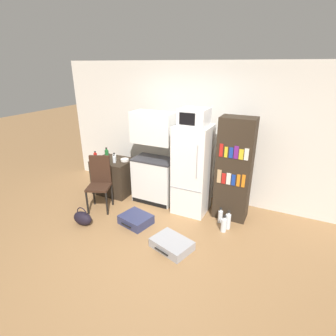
% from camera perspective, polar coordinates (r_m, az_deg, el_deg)
% --- Properties ---
extents(ground_plane, '(24.00, 24.00, 0.00)m').
position_cam_1_polar(ground_plane, '(4.23, -4.93, -16.40)').
color(ground_plane, olive).
extents(wall_back, '(6.40, 0.10, 2.67)m').
position_cam_1_polar(wall_back, '(5.23, 7.84, 7.47)').
color(wall_back, silver).
rests_on(wall_back, ground_plane).
extents(side_table, '(0.79, 0.62, 0.74)m').
position_cam_1_polar(side_table, '(5.72, -11.66, -1.74)').
color(side_table, '#2D2319').
rests_on(side_table, ground_plane).
extents(kitchen_hutch, '(0.82, 0.50, 1.79)m').
position_cam_1_polar(kitchen_hutch, '(5.11, -3.00, 1.28)').
color(kitchen_hutch, silver).
rests_on(kitchen_hutch, ground_plane).
extents(refrigerator, '(0.61, 0.61, 1.63)m').
position_cam_1_polar(refrigerator, '(4.75, 5.31, -0.45)').
color(refrigerator, white).
rests_on(refrigerator, ground_plane).
extents(microwave, '(0.46, 0.44, 0.29)m').
position_cam_1_polar(microwave, '(4.48, 5.73, 11.01)').
color(microwave, silver).
rests_on(microwave, refrigerator).
extents(bookshelf, '(0.58, 0.38, 1.82)m').
position_cam_1_polar(bookshelf, '(4.63, 14.19, -0.40)').
color(bookshelf, '#2D2319').
rests_on(bookshelf, ground_plane).
extents(bottle_green_tall, '(0.08, 0.08, 0.26)m').
position_cam_1_polar(bottle_green_tall, '(5.62, -13.18, 2.91)').
color(bottle_green_tall, '#1E6028').
rests_on(bottle_green_tall, side_table).
extents(bottle_milk_white, '(0.08, 0.08, 0.17)m').
position_cam_1_polar(bottle_milk_white, '(5.49, -11.59, 2.23)').
color(bottle_milk_white, white).
rests_on(bottle_milk_white, side_table).
extents(bottle_clear_short, '(0.06, 0.06, 0.17)m').
position_cam_1_polar(bottle_clear_short, '(5.40, -11.63, 1.87)').
color(bottle_clear_short, silver).
rests_on(bottle_clear_short, side_table).
extents(bottle_ketchup_red, '(0.07, 0.07, 0.19)m').
position_cam_1_polar(bottle_ketchup_red, '(5.65, -15.53, 2.48)').
color(bottle_ketchup_red, '#AD1914').
rests_on(bottle_ketchup_red, side_table).
extents(bowl, '(0.17, 0.17, 0.05)m').
position_cam_1_polar(bowl, '(5.47, -9.41, 1.76)').
color(bowl, silver).
rests_on(bowl, side_table).
extents(chair, '(0.52, 0.52, 1.03)m').
position_cam_1_polar(chair, '(5.08, -14.64, -2.28)').
color(chair, black).
rests_on(chair, ground_plane).
extents(suitcase_large_flat, '(0.58, 0.52, 0.16)m').
position_cam_1_polar(suitcase_large_flat, '(4.68, -7.00, -11.06)').
color(suitcase_large_flat, navy).
rests_on(suitcase_large_flat, ground_plane).
extents(suitcase_small_flat, '(0.68, 0.57, 0.14)m').
position_cam_1_polar(suitcase_small_flat, '(4.12, 0.83, -16.26)').
color(suitcase_small_flat, '#99999E').
rests_on(suitcase_small_flat, ground_plane).
extents(handbag, '(0.36, 0.20, 0.33)m').
position_cam_1_polar(handbag, '(4.83, -18.08, -10.33)').
color(handbag, black).
rests_on(handbag, ground_plane).
extents(water_bottle_front, '(0.09, 0.09, 0.30)m').
position_cam_1_polar(water_bottle_front, '(4.53, 12.02, -11.99)').
color(water_bottle_front, silver).
rests_on(water_bottle_front, ground_plane).
extents(water_bottle_middle, '(0.09, 0.09, 0.34)m').
position_cam_1_polar(water_bottle_middle, '(4.61, 12.92, -11.18)').
color(water_bottle_middle, silver).
rests_on(water_bottle_middle, ground_plane).
extents(water_bottle_back, '(0.08, 0.08, 0.28)m').
position_cam_1_polar(water_bottle_back, '(4.75, 11.33, -10.26)').
color(water_bottle_back, silver).
rests_on(water_bottle_back, ground_plane).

